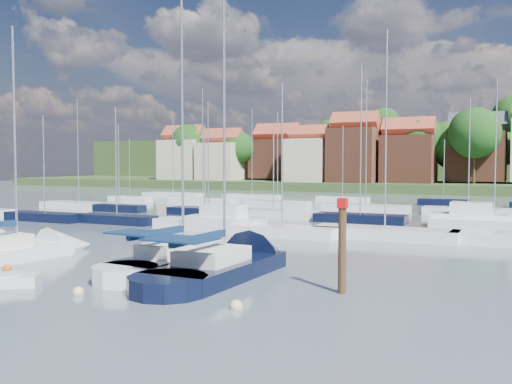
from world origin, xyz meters
The scene contains 12 objects.
ground centered at (0.00, 40.00, 0.00)m, with size 260.00×260.00×0.00m, color #495864.
sailboat_left centered at (-9.59, 2.98, 0.36)m, with size 4.33×11.33×15.03m.
sailboat_centre centered at (1.05, 4.93, 0.35)m, with size 4.51×12.51×16.59m.
sailboat_navy centered at (3.91, 4.60, 0.35)m, with size 4.04×13.74×18.78m.
tender centered at (-4.25, -3.44, 0.26)m, with size 3.39×2.88×0.67m.
timber_piling centered at (10.51, 1.94, 1.18)m, with size 0.40×0.40×6.49m.
buoy_c centered at (-7.32, -0.61, 0.00)m, with size 0.49×0.49×0.49m, color #D85914.
buoy_d centered at (0.09, -3.27, 0.00)m, with size 0.50×0.50×0.50m, color beige.
buoy_e centered at (2.37, 5.40, 0.00)m, with size 0.46×0.46×0.46m, color #D85914.
buoy_f centered at (7.50, -2.46, 0.00)m, with size 0.53×0.53×0.53m, color beige.
marina_field centered at (1.91, 35.15, 0.43)m, with size 79.62×41.41×15.93m.
far_shore_town centered at (2.23, 132.67, 4.61)m, with size 212.46×90.00×22.27m.
Camera 1 is at (17.78, -22.32, 5.82)m, focal length 40.00 mm.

